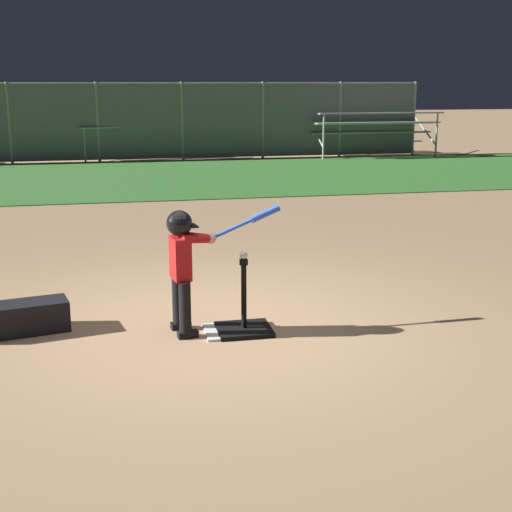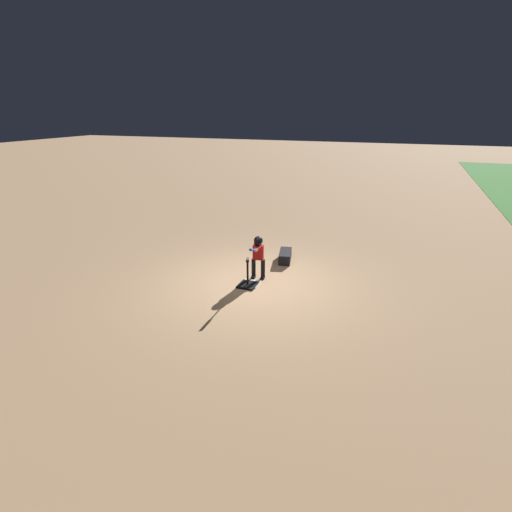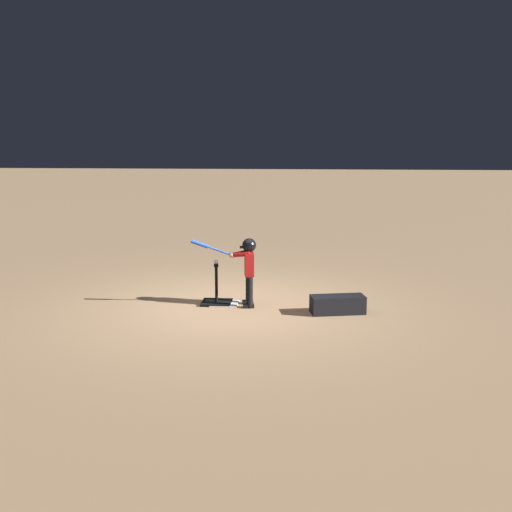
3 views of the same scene
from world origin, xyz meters
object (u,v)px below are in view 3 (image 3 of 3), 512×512
Objects in this scene: batter_child at (247,263)px; equipment_bag at (338,304)px; batting_tee at (217,299)px; baseball at (216,262)px.

equipment_bag is (-1.46, 0.30, -0.57)m from batter_child.
equipment_bag is (-1.97, 0.38, 0.06)m from batting_tee.
batting_tee is 9.12× the size of baseball.
batting_tee is 2.01m from equipment_bag.
batter_child is 1.59m from equipment_bag.
baseball is at bearing -8.91° from batter_child.
batter_child is 1.33× the size of equipment_bag.
baseball is 0.09× the size of equipment_bag.
batting_tee is 0.60× the size of batter_child.
batting_tee is 0.63m from baseball.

